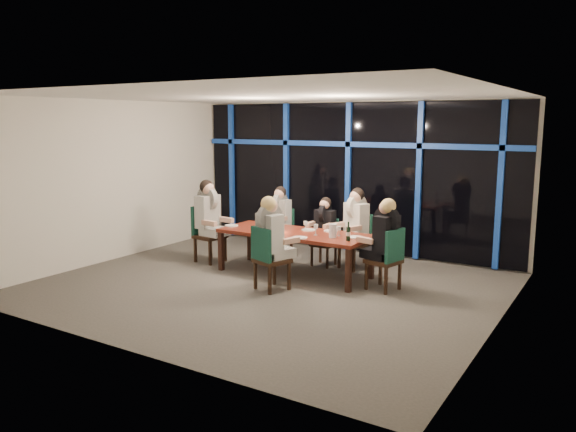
{
  "coord_description": "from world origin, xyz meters",
  "views": [
    {
      "loc": [
        4.83,
        -7.24,
        2.62
      ],
      "look_at": [
        0.0,
        0.6,
        1.05
      ],
      "focal_mm": 35.0,
      "sensor_mm": 36.0,
      "label": 1
    }
  ],
  "objects_px": {
    "chair_end_left": "(206,230)",
    "wine_bottle": "(348,233)",
    "diner_far_mid": "(324,221)",
    "diner_end_right": "(385,231)",
    "water_pitcher": "(333,231)",
    "chair_far_mid": "(326,239)",
    "diner_far_right": "(355,217)",
    "chair_far_right": "(358,238)",
    "dining_table": "(294,236)",
    "diner_near_mid": "(272,229)",
    "diner_end_left": "(209,209)",
    "chair_far_left": "(281,230)",
    "diner_far_left": "(279,211)",
    "chair_near_mid": "(267,255)",
    "chair_end_right": "(388,256)"
  },
  "relations": [
    {
      "from": "chair_end_left",
      "to": "wine_bottle",
      "type": "distance_m",
      "value": 3.0
    },
    {
      "from": "diner_far_mid",
      "to": "diner_end_right",
      "type": "height_order",
      "value": "diner_end_right"
    },
    {
      "from": "water_pitcher",
      "to": "chair_far_mid",
      "type": "bearing_deg",
      "value": 122.32
    },
    {
      "from": "diner_far_right",
      "to": "wine_bottle",
      "type": "xyz_separation_m",
      "value": [
        0.38,
        -1.06,
        -0.08
      ]
    },
    {
      "from": "chair_far_right",
      "to": "chair_end_left",
      "type": "relative_size",
      "value": 0.94
    },
    {
      "from": "dining_table",
      "to": "diner_far_mid",
      "type": "relative_size",
      "value": 3.12
    },
    {
      "from": "dining_table",
      "to": "chair_far_right",
      "type": "bearing_deg",
      "value": 52.15
    },
    {
      "from": "diner_near_mid",
      "to": "chair_end_left",
      "type": "bearing_deg",
      "value": -3.51
    },
    {
      "from": "diner_end_left",
      "to": "wine_bottle",
      "type": "bearing_deg",
      "value": -85.55
    },
    {
      "from": "chair_far_right",
      "to": "diner_near_mid",
      "type": "bearing_deg",
      "value": -86.38
    },
    {
      "from": "diner_far_mid",
      "to": "diner_end_left",
      "type": "height_order",
      "value": "diner_end_left"
    },
    {
      "from": "chair_far_left",
      "to": "diner_far_left",
      "type": "xyz_separation_m",
      "value": [
        -0.0,
        -0.08,
        0.37
      ]
    },
    {
      "from": "chair_far_left",
      "to": "chair_end_left",
      "type": "relative_size",
      "value": 0.89
    },
    {
      "from": "chair_far_right",
      "to": "diner_end_right",
      "type": "bearing_deg",
      "value": -27.09
    },
    {
      "from": "water_pitcher",
      "to": "chair_near_mid",
      "type": "bearing_deg",
      "value": -125.77
    },
    {
      "from": "chair_far_right",
      "to": "diner_far_right",
      "type": "bearing_deg",
      "value": -90.0
    },
    {
      "from": "diner_far_mid",
      "to": "chair_far_left",
      "type": "bearing_deg",
      "value": 168.55
    },
    {
      "from": "dining_table",
      "to": "diner_far_mid",
      "type": "xyz_separation_m",
      "value": [
        0.15,
        0.8,
        0.14
      ]
    },
    {
      "from": "chair_far_mid",
      "to": "wine_bottle",
      "type": "distance_m",
      "value": 1.46
    },
    {
      "from": "chair_end_right",
      "to": "diner_far_left",
      "type": "xyz_separation_m",
      "value": [
        -2.64,
        1.0,
        0.34
      ]
    },
    {
      "from": "diner_far_mid",
      "to": "diner_near_mid",
      "type": "height_order",
      "value": "diner_near_mid"
    },
    {
      "from": "chair_end_left",
      "to": "chair_near_mid",
      "type": "bearing_deg",
      "value": -109.01
    },
    {
      "from": "chair_far_mid",
      "to": "chair_end_right",
      "type": "bearing_deg",
      "value": -29.67
    },
    {
      "from": "chair_near_mid",
      "to": "diner_end_right",
      "type": "distance_m",
      "value": 1.85
    },
    {
      "from": "chair_end_left",
      "to": "diner_far_left",
      "type": "distance_m",
      "value": 1.44
    },
    {
      "from": "dining_table",
      "to": "diner_far_right",
      "type": "height_order",
      "value": "diner_far_right"
    },
    {
      "from": "diner_far_mid",
      "to": "water_pitcher",
      "type": "bearing_deg",
      "value": -54.02
    },
    {
      "from": "chair_far_left",
      "to": "diner_end_right",
      "type": "relative_size",
      "value": 0.97
    },
    {
      "from": "chair_end_right",
      "to": "chair_near_mid",
      "type": "bearing_deg",
      "value": -45.24
    },
    {
      "from": "diner_far_right",
      "to": "diner_near_mid",
      "type": "distance_m",
      "value": 1.91
    },
    {
      "from": "diner_far_left",
      "to": "water_pitcher",
      "type": "height_order",
      "value": "diner_far_left"
    },
    {
      "from": "chair_far_left",
      "to": "diner_end_right",
      "type": "height_order",
      "value": "diner_end_right"
    },
    {
      "from": "chair_end_left",
      "to": "diner_end_left",
      "type": "xyz_separation_m",
      "value": [
        0.09,
        -0.01,
        0.42
      ]
    },
    {
      "from": "diner_end_left",
      "to": "water_pitcher",
      "type": "distance_m",
      "value": 2.58
    },
    {
      "from": "chair_far_mid",
      "to": "diner_far_left",
      "type": "relative_size",
      "value": 0.94
    },
    {
      "from": "diner_far_right",
      "to": "chair_far_mid",
      "type": "bearing_deg",
      "value": -157.96
    },
    {
      "from": "chair_near_mid",
      "to": "diner_end_left",
      "type": "height_order",
      "value": "diner_end_left"
    },
    {
      "from": "diner_end_right",
      "to": "diner_near_mid",
      "type": "relative_size",
      "value": 0.98
    },
    {
      "from": "chair_end_left",
      "to": "diner_far_right",
      "type": "bearing_deg",
      "value": -63.55
    },
    {
      "from": "dining_table",
      "to": "diner_near_mid",
      "type": "bearing_deg",
      "value": -80.34
    },
    {
      "from": "diner_end_right",
      "to": "wine_bottle",
      "type": "height_order",
      "value": "diner_end_right"
    },
    {
      "from": "chair_far_mid",
      "to": "wine_bottle",
      "type": "xyz_separation_m",
      "value": [
        0.94,
        -1.05,
        0.39
      ]
    },
    {
      "from": "chair_near_mid",
      "to": "wine_bottle",
      "type": "distance_m",
      "value": 1.32
    },
    {
      "from": "diner_far_right",
      "to": "diner_end_left",
      "type": "distance_m",
      "value": 2.69
    },
    {
      "from": "diner_far_right",
      "to": "chair_near_mid",
      "type": "bearing_deg",
      "value": -86.34
    },
    {
      "from": "water_pitcher",
      "to": "diner_far_mid",
      "type": "bearing_deg",
      "value": 124.45
    },
    {
      "from": "diner_end_right",
      "to": "wine_bottle",
      "type": "relative_size",
      "value": 3.17
    },
    {
      "from": "wine_bottle",
      "to": "diner_end_right",
      "type": "bearing_deg",
      "value": 14.66
    },
    {
      "from": "chair_far_mid",
      "to": "chair_end_right",
      "type": "distance_m",
      "value": 1.82
    },
    {
      "from": "chair_end_right",
      "to": "chair_near_mid",
      "type": "height_order",
      "value": "chair_near_mid"
    }
  ]
}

